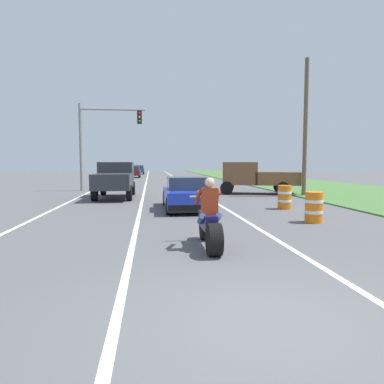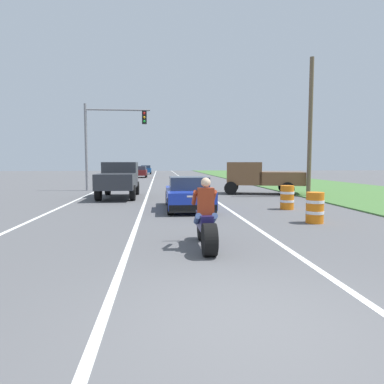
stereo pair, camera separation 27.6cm
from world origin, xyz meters
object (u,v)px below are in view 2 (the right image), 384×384
(construction_barrel_nearest, at_px, (315,208))
(traffic_light_mast_near, at_px, (106,133))
(motorcycle_with_rider, at_px, (206,223))
(sports_car_blue, at_px, (188,194))
(pickup_truck_left_lane_dark_grey, at_px, (119,178))
(pickup_truck_right_shoulder_brown, at_px, (260,176))
(distant_car_further_ahead, at_px, (146,170))
(construction_barrel_mid, at_px, (287,197))
(distant_car_far_ahead, at_px, (140,172))

(construction_barrel_nearest, bearing_deg, traffic_light_mast_near, 121.49)
(motorcycle_with_rider, xyz_separation_m, sports_car_blue, (0.18, 6.79, 0.04))
(pickup_truck_left_lane_dark_grey, xyz_separation_m, pickup_truck_right_shoulder_brown, (8.49, 1.51, 0.00))
(distant_car_further_ahead, bearing_deg, construction_barrel_mid, -80.65)
(sports_car_blue, relative_size, construction_barrel_mid, 4.30)
(construction_barrel_nearest, bearing_deg, pickup_truck_right_shoulder_brown, 83.24)
(pickup_truck_right_shoulder_brown, xyz_separation_m, distant_car_further_ahead, (-8.50, 38.88, -0.33))
(traffic_light_mast_near, bearing_deg, pickup_truck_right_shoulder_brown, -20.26)
(construction_barrel_mid, bearing_deg, distant_car_further_ahead, 99.35)
(sports_car_blue, height_order, construction_barrel_mid, sports_car_blue)
(pickup_truck_right_shoulder_brown, relative_size, construction_barrel_mid, 5.14)
(construction_barrel_mid, bearing_deg, distant_car_far_ahead, 103.73)
(sports_car_blue, relative_size, construction_barrel_nearest, 4.30)
(motorcycle_with_rider, distance_m, construction_barrel_mid, 7.68)
(pickup_truck_left_lane_dark_grey, xyz_separation_m, construction_barrel_nearest, (7.25, -8.97, -0.60))
(construction_barrel_mid, bearing_deg, pickup_truck_left_lane_dark_grey, 143.22)
(motorcycle_with_rider, bearing_deg, construction_barrel_nearest, 37.57)
(pickup_truck_right_shoulder_brown, bearing_deg, pickup_truck_left_lane_dark_grey, -169.92)
(distant_car_far_ahead, bearing_deg, distant_car_further_ahead, 88.92)
(pickup_truck_right_shoulder_brown, height_order, distant_car_far_ahead, pickup_truck_right_shoulder_brown)
(construction_barrel_nearest, bearing_deg, pickup_truck_left_lane_dark_grey, 128.95)
(sports_car_blue, xyz_separation_m, pickup_truck_left_lane_dark_grey, (-3.46, 5.23, 0.48))
(motorcycle_with_rider, xyz_separation_m, construction_barrel_mid, (4.29, 6.36, -0.09))
(traffic_light_mast_near, bearing_deg, motorcycle_with_rider, -74.75)
(pickup_truck_right_shoulder_brown, bearing_deg, traffic_light_mast_near, 159.74)
(traffic_light_mast_near, bearing_deg, construction_barrel_nearest, -58.51)
(sports_car_blue, distance_m, traffic_light_mast_near, 11.96)
(motorcycle_with_rider, relative_size, sports_car_blue, 0.51)
(construction_barrel_mid, relative_size, distant_car_further_ahead, 0.25)
(pickup_truck_left_lane_dark_grey, bearing_deg, traffic_light_mast_near, 105.25)
(construction_barrel_nearest, xyz_separation_m, distant_car_further_ahead, (-7.26, 49.36, 0.27))
(motorcycle_with_rider, height_order, pickup_truck_right_shoulder_brown, pickup_truck_right_shoulder_brown)
(pickup_truck_right_shoulder_brown, xyz_separation_m, construction_barrel_mid, (-0.92, -7.17, -0.60))
(motorcycle_with_rider, distance_m, traffic_light_mast_near, 18.14)
(motorcycle_with_rider, relative_size, distant_car_further_ahead, 0.55)
(construction_barrel_nearest, bearing_deg, distant_car_further_ahead, 98.37)
(pickup_truck_right_shoulder_brown, bearing_deg, construction_barrel_mid, -97.30)
(construction_barrel_nearest, relative_size, distant_car_far_ahead, 0.25)
(pickup_truck_left_lane_dark_grey, bearing_deg, motorcycle_with_rider, -74.74)
(pickup_truck_left_lane_dark_grey, distance_m, distant_car_further_ahead, 40.40)
(distant_car_far_ahead, height_order, distant_car_further_ahead, same)
(sports_car_blue, height_order, construction_barrel_nearest, sports_car_blue)
(motorcycle_with_rider, height_order, sports_car_blue, motorcycle_with_rider)
(motorcycle_with_rider, bearing_deg, pickup_truck_left_lane_dark_grey, 105.26)
(traffic_light_mast_near, xyz_separation_m, distant_car_further_ahead, (1.40, 35.23, -3.22))
(pickup_truck_right_shoulder_brown, distance_m, traffic_light_mast_near, 10.94)
(sports_car_blue, relative_size, pickup_truck_right_shoulder_brown, 0.84)
(pickup_truck_right_shoulder_brown, relative_size, distant_car_further_ahead, 1.29)
(pickup_truck_right_shoulder_brown, distance_m, construction_barrel_nearest, 10.57)
(pickup_truck_left_lane_dark_grey, relative_size, distant_car_far_ahead, 1.20)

